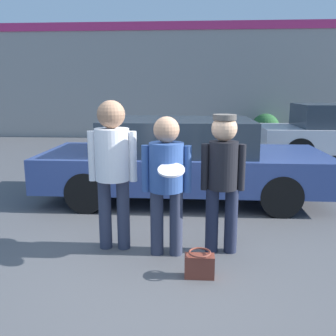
% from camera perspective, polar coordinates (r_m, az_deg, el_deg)
% --- Properties ---
extents(ground_plane, '(56.00, 56.00, 0.00)m').
position_cam_1_polar(ground_plane, '(4.35, -1.93, -13.67)').
color(ground_plane, '#4C4C4F').
extents(storefront_building, '(24.00, 0.22, 4.28)m').
position_cam_1_polar(storefront_building, '(14.49, 2.36, 13.16)').
color(storefront_building, gray).
rests_on(storefront_building, ground).
extents(person_left, '(0.57, 0.40, 1.76)m').
position_cam_1_polar(person_left, '(4.35, -8.46, 1.07)').
color(person_left, '#2D3347').
rests_on(person_left, ground).
extents(person_middle_with_frisbee, '(0.56, 0.61, 1.59)m').
position_cam_1_polar(person_middle_with_frisbee, '(4.15, -0.23, -1.00)').
color(person_middle_with_frisbee, '#2D3347').
rests_on(person_middle_with_frisbee, ground).
extents(person_right, '(0.50, 0.33, 1.61)m').
position_cam_1_polar(person_right, '(4.27, 8.37, -0.68)').
color(person_right, '#1E2338').
rests_on(person_right, ground).
extents(parked_car_near, '(4.76, 1.96, 1.38)m').
position_cam_1_polar(parked_car_near, '(6.44, 2.15, 1.43)').
color(parked_car_near, '#334784').
rests_on(parked_car_near, ground).
extents(shrub, '(1.00, 1.00, 1.00)m').
position_cam_1_polar(shrub, '(14.10, 14.60, 6.01)').
color(shrub, '#285B2D').
rests_on(shrub, ground).
extents(handbag, '(0.30, 0.23, 0.28)m').
position_cam_1_polar(handbag, '(3.93, 4.82, -14.49)').
color(handbag, brown).
rests_on(handbag, ground).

